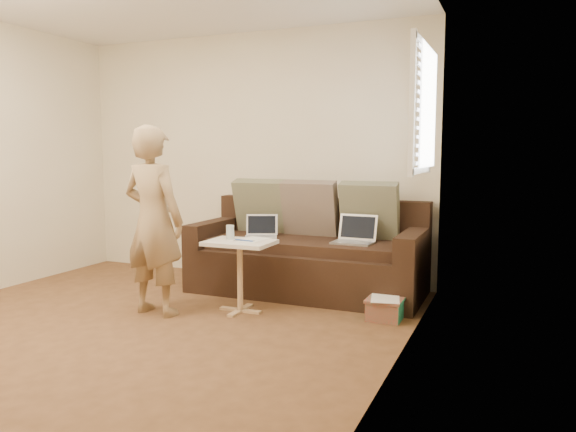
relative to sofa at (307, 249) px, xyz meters
The scene contains 16 objects.
floor 2.01m from the sofa, 115.30° to the right, with size 4.50×4.50×0.00m, color #52351E.
wall_back 1.30m from the sofa, 150.49° to the left, with size 4.00×4.00×0.00m, color beige.
wall_right 2.29m from the sofa, 56.82° to the right, with size 4.50×4.50×0.00m, color beige.
window_blinds 1.71m from the sofa, 13.90° to the right, with size 0.12×0.88×1.08m, color white, non-canonical shape.
sofa is the anchor object (origin of this frame).
pillow_left 0.75m from the sofa, 157.49° to the left, with size 0.55×0.14×0.55m, color #5F6349, non-canonical shape.
pillow_mid 0.43m from the sofa, 102.98° to the left, with size 0.55×0.14×0.55m, color brown, non-canonical shape.
pillow_right 0.70m from the sofa, 22.39° to the left, with size 0.55×0.14×0.55m, color #5F6349, non-canonical shape.
laptop_silver 0.49m from the sofa, ahead, with size 0.36×0.26×0.24m, color #B7BABC, non-canonical shape.
laptop_white 0.46m from the sofa, 165.17° to the right, with size 0.31×0.22×0.22m, color white, non-canonical shape.
person 1.51m from the sofa, 128.95° to the right, with size 0.57×0.39×1.57m, color #978252.
side_table 0.88m from the sofa, 109.28° to the right, with size 0.55×0.39×0.61m, color silver, non-canonical shape.
drinking_glass 0.91m from the sofa, 117.68° to the right, with size 0.07×0.07×0.12m, color silver, non-canonical shape.
scissors 0.90m from the sofa, 105.75° to the right, with size 0.18×0.10×0.02m, color silver, non-canonical shape.
paper_on_table 0.80m from the sofa, 106.11° to the right, with size 0.21×0.30×0.00m, color white, non-canonical shape.
striped_box 1.11m from the sofa, 32.74° to the right, with size 0.29×0.29×0.18m, color red, non-canonical shape.
Camera 1 is at (2.68, -3.11, 1.35)m, focal length 34.47 mm.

